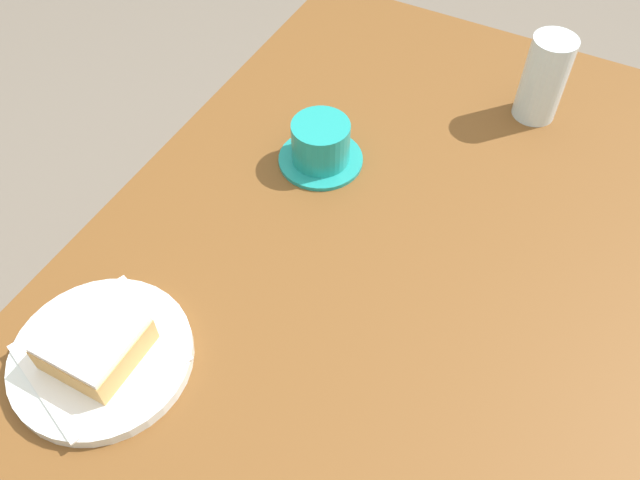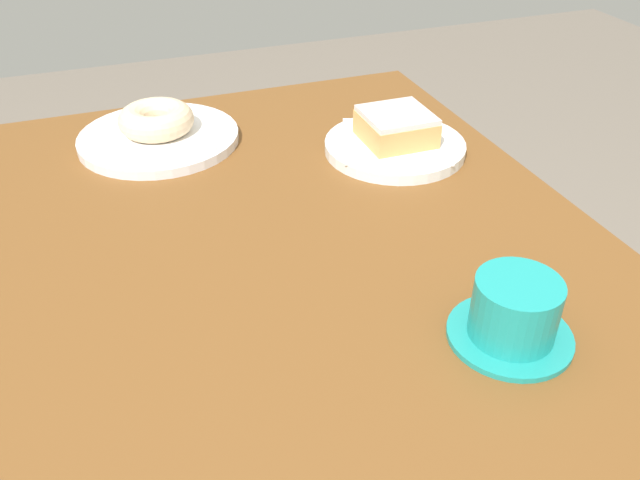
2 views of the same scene
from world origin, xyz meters
The scene contains 7 objects.
ground_plane centered at (0.00, 0.00, 0.00)m, with size 6.00×6.00×0.00m, color #71675B.
table centered at (0.00, 0.00, 0.66)m, with size 1.14×0.74×0.75m.
plate_glazed_square centered at (0.27, -0.22, 0.76)m, with size 0.20×0.20×0.02m, color white.
napkin_glazed_square centered at (0.27, -0.22, 0.77)m, with size 0.15×0.15×0.00m, color white.
donut_glazed_square centered at (0.27, -0.22, 0.79)m, with size 0.09×0.09×0.04m.
water_glass centered at (-0.38, 0.09, 0.82)m, with size 0.06×0.06×0.13m, color silver.
coffee_cup centered at (-0.13, -0.15, 0.78)m, with size 0.12×0.12×0.07m.
Camera 1 is at (0.47, 0.17, 1.42)m, focal length 36.74 mm.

